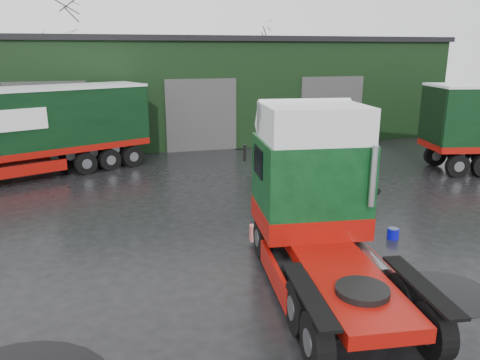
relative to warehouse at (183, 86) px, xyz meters
name	(u,v)px	position (x,y,z in m)	size (l,w,h in m)	color
ground	(232,252)	(-2.00, -20.00, -3.16)	(100.00, 100.00, 0.00)	black
warehouse	(183,86)	(0.00, 0.00, 0.00)	(32.40, 12.40, 6.30)	black
hero_tractor	(335,209)	(-0.45, -23.00, -1.02)	(2.93, 6.89, 4.28)	#0C3817
trailer_left	(2,135)	(-9.50, -10.00, -1.15)	(2.64, 12.89, 4.00)	silver
wash_bucket	(393,234)	(2.93, -20.40, -3.00)	(0.34, 0.34, 0.32)	#0808BE
tree_back_a	(65,60)	(-8.00, 10.00, 1.59)	(4.40, 4.40, 9.50)	black
tree_back_b	(252,70)	(8.00, 10.00, 0.59)	(4.40, 4.40, 7.50)	black
puddle_1	(355,190)	(4.45, -15.47, -3.15)	(2.04, 2.04, 0.01)	black
puddle_3	(446,292)	(2.25, -23.61, -3.15)	(2.23, 2.23, 0.01)	black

